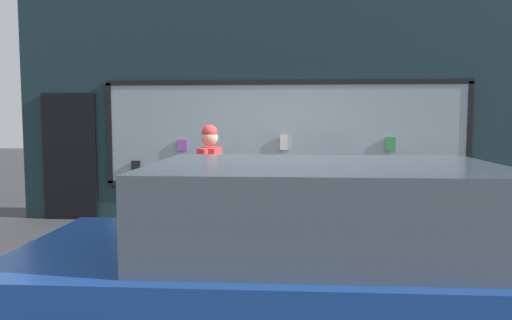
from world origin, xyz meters
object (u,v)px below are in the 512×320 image
Objects in this scene: display_table_main at (275,188)px; small_dog at (246,230)px; person_browsing at (210,179)px; sandwich_board_sign at (431,212)px; parked_car at (323,263)px.

display_table_main is 5.31× the size of small_dog.
person_browsing is at bearing 71.36° from small_dog.
small_dog is (0.47, -0.11, -0.62)m from person_browsing.
sandwich_board_sign is 3.87m from parked_car.
display_table_main is 0.71× the size of parked_car.
person_browsing is 0.79m from small_dog.
parked_car reaches higher than sandwich_board_sign.
person_browsing reaches higher than parked_car.
small_dog is 2.90m from parked_car.
sandwich_board_sign is at bearing -73.48° from person_browsing.
parked_car is (-1.65, -3.49, 0.31)m from sandwich_board_sign.
parked_car is (0.78, -2.76, 0.43)m from small_dog.
display_table_main is 0.84m from small_dog.
person_browsing is 3.14m from parked_car.
parked_car is at bearing -169.26° from small_dog.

